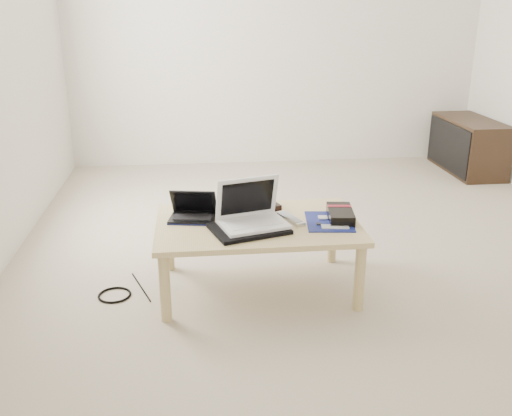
{
  "coord_description": "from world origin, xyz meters",
  "views": [
    {
      "loc": [
        -0.82,
        -3.6,
        1.53
      ],
      "look_at": [
        -0.5,
        -0.72,
        0.48
      ],
      "focal_mm": 40.0,
      "sensor_mm": 36.0,
      "label": 1
    }
  ],
  "objects": [
    {
      "name": "floor_cable_coil",
      "position": [
        -1.29,
        -0.73,
        0.01
      ],
      "size": [
        0.2,
        0.2,
        0.01
      ],
      "primitive_type": "torus",
      "rotation": [
        0.0,
        0.0,
        -0.09
      ],
      "color": "black",
      "rests_on": "ground"
    },
    {
      "name": "tablet",
      "position": [
        -0.49,
        -0.69,
        0.41
      ],
      "size": [
        0.3,
        0.26,
        0.01
      ],
      "color": "black",
      "rests_on": "coffee_table"
    },
    {
      "name": "gpu_box",
      "position": [
        -0.03,
        -0.73,
        0.43
      ],
      "size": [
        0.17,
        0.28,
        0.06
      ],
      "color": "black",
      "rests_on": "coffee_table"
    },
    {
      "name": "white_laptop",
      "position": [
        -0.53,
        -0.79,
        0.47
      ],
      "size": [
        0.4,
        0.33,
        0.25
      ],
      "color": "white",
      "rests_on": "neoprene_sleeve"
    },
    {
      "name": "media_cabinet",
      "position": [
        1.77,
        1.45,
        0.25
      ],
      "size": [
        0.41,
        0.9,
        0.5
      ],
      "color": "#362416",
      "rests_on": "ground"
    },
    {
      "name": "remote",
      "position": [
        -0.31,
        -0.71,
        0.41
      ],
      "size": [
        0.13,
        0.23,
        0.02
      ],
      "color": "silver",
      "rests_on": "coffee_table"
    },
    {
      "name": "book",
      "position": [
        -0.52,
        -0.48,
        0.42
      ],
      "size": [
        0.38,
        0.35,
        0.03
      ],
      "color": "black",
      "rests_on": "coffee_table"
    },
    {
      "name": "netbook",
      "position": [
        -0.84,
        -0.63,
        0.44
      ],
      "size": [
        0.28,
        0.22,
        0.17
      ],
      "color": "black",
      "rests_on": "coffee_table"
    },
    {
      "name": "motherboard",
      "position": [
        -0.1,
        -0.76,
        0.4
      ],
      "size": [
        0.28,
        0.34,
        0.01
      ],
      "color": "#0B0F4B",
      "rests_on": "coffee_table"
    },
    {
      "name": "coffee_table",
      "position": [
        -0.49,
        -0.72,
        0.35
      ],
      "size": [
        1.1,
        0.7,
        0.4
      ],
      "color": "tan",
      "rests_on": "ground"
    },
    {
      "name": "floor_cable_trail",
      "position": [
        -1.15,
        -0.65,
        0.0
      ],
      "size": [
        0.14,
        0.35,
        0.01
      ],
      "primitive_type": "cylinder",
      "rotation": [
        1.57,
        0.0,
        0.35
      ],
      "color": "black",
      "rests_on": "ground"
    },
    {
      "name": "cable_coil",
      "position": [
        -0.58,
        -0.69,
        0.41
      ],
      "size": [
        0.1,
        0.1,
        0.01
      ],
      "primitive_type": "torus",
      "rotation": [
        0.0,
        0.0,
        -0.14
      ],
      "color": "black",
      "rests_on": "coffee_table"
    },
    {
      "name": "neoprene_sleeve",
      "position": [
        -0.55,
        -0.84,
        0.41
      ],
      "size": [
        0.45,
        0.38,
        0.02
      ],
      "primitive_type": "cube",
      "rotation": [
        0.0,
        0.0,
        0.3
      ],
      "color": "black",
      "rests_on": "coffee_table"
    },
    {
      "name": "ground",
      "position": [
        0.0,
        0.0,
        0.0
      ],
      "size": [
        4.0,
        4.0,
        0.0
      ],
      "primitive_type": "plane",
      "color": "#C0B09B",
      "rests_on": "ground"
    }
  ]
}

